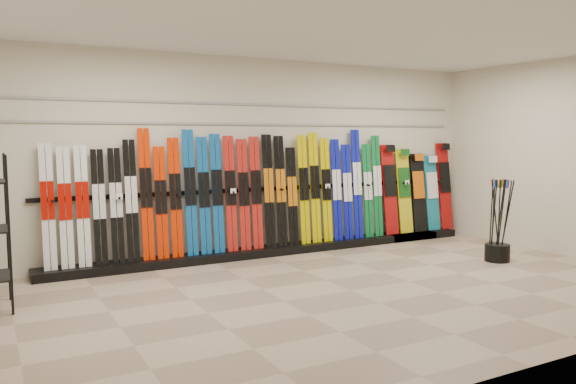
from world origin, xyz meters
TOP-DOWN VIEW (x-y plane):
  - floor at (0.00, 0.00)m, footprint 8.00×8.00m
  - back_wall at (0.00, 2.50)m, footprint 8.00×0.00m
  - right_wall at (4.00, 0.00)m, footprint 0.00×5.00m
  - ceiling at (0.00, 0.00)m, footprint 8.00×8.00m
  - ski_rack_base at (0.22, 2.28)m, footprint 8.00×0.40m
  - skis at (-0.43, 2.31)m, footprint 5.37×0.20m
  - snowboards at (3.08, 2.35)m, footprint 1.55×0.24m
  - pole_bin at (2.79, 0.29)m, footprint 0.36×0.36m
  - ski_poles at (2.78, 0.28)m, footprint 0.28×0.36m
  - slatwall_rail_0 at (0.00, 2.48)m, footprint 7.60×0.02m
  - slatwall_rail_1 at (0.00, 2.48)m, footprint 7.60×0.02m

SIDE VIEW (x-z plane):
  - floor at x=0.00m, z-range 0.00..0.00m
  - ski_rack_base at x=0.22m, z-range 0.00..0.12m
  - pole_bin at x=2.79m, z-range 0.00..0.25m
  - ski_poles at x=2.78m, z-range 0.02..1.20m
  - snowboards at x=3.08m, z-range 0.07..1.64m
  - skis at x=-0.43m, z-range 0.05..1.86m
  - back_wall at x=0.00m, z-range -2.50..5.50m
  - right_wall at x=4.00m, z-range -1.00..4.00m
  - slatwall_rail_0 at x=0.00m, z-range 1.98..2.02m
  - slatwall_rail_1 at x=0.00m, z-range 2.28..2.31m
  - ceiling at x=0.00m, z-range 3.00..3.00m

